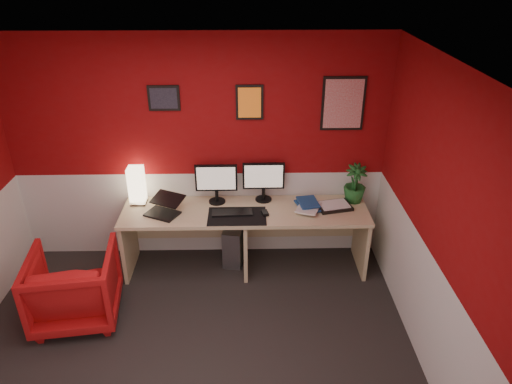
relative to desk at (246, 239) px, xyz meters
name	(u,v)px	position (x,y,z in m)	size (l,w,h in m)	color
ground	(189,365)	(-0.49, -1.41, -0.36)	(4.00, 3.50, 0.01)	black
ceiling	(163,75)	(-0.49, -1.41, 2.13)	(4.00, 3.50, 0.01)	white
wall_back	(199,152)	(-0.49, 0.34, 0.89)	(4.00, 0.01, 2.50)	maroon
wall_right	(446,241)	(1.51, -1.41, 0.89)	(0.01, 3.50, 2.50)	maroon
wainscot_back	(202,213)	(-0.49, 0.34, 0.14)	(4.00, 0.01, 1.00)	silver
wainscot_right	(429,318)	(1.50, -1.41, 0.14)	(0.01, 3.50, 1.00)	silver
desk	(246,239)	(0.00, 0.00, 0.00)	(2.60, 0.65, 0.73)	#CBB782
shoji_lamp	(137,186)	(-1.15, 0.18, 0.56)	(0.16, 0.16, 0.40)	#FFE5B2
laptop	(161,205)	(-0.86, -0.07, 0.47)	(0.33, 0.23, 0.22)	black
monitor_left	(216,178)	(-0.31, 0.19, 0.66)	(0.45, 0.06, 0.58)	black
monitor_right	(264,176)	(0.20, 0.23, 0.66)	(0.45, 0.06, 0.58)	black
desk_mat	(237,216)	(-0.09, -0.13, 0.37)	(0.60, 0.38, 0.01)	black
keyboard	(232,213)	(-0.14, -0.07, 0.38)	(0.42, 0.14, 0.02)	black
mouse	(265,213)	(0.21, -0.10, 0.39)	(0.06, 0.10, 0.03)	black
book_bottom	(299,208)	(0.57, 0.01, 0.38)	(0.23, 0.31, 0.03)	navy
book_middle	(299,206)	(0.57, 0.02, 0.40)	(0.22, 0.30, 0.02)	silver
book_top	(299,203)	(0.57, 0.03, 0.43)	(0.20, 0.27, 0.03)	navy
zen_tray	(334,206)	(0.95, 0.04, 0.38)	(0.35, 0.25, 0.03)	black
potted_plant	(355,184)	(1.18, 0.18, 0.58)	(0.24, 0.24, 0.42)	#19591E
pc_tower	(235,242)	(-0.12, 0.16, -0.14)	(0.20, 0.45, 0.45)	#99999E
armchair	(74,286)	(-1.62, -0.76, -0.01)	(0.77, 0.79, 0.72)	#B41515
art_left	(164,98)	(-0.81, 0.33, 1.49)	(0.32, 0.02, 0.26)	black
art_center	(250,102)	(0.06, 0.33, 1.44)	(0.28, 0.02, 0.36)	orange
art_right	(343,104)	(1.01, 0.33, 1.42)	(0.44, 0.02, 0.56)	red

